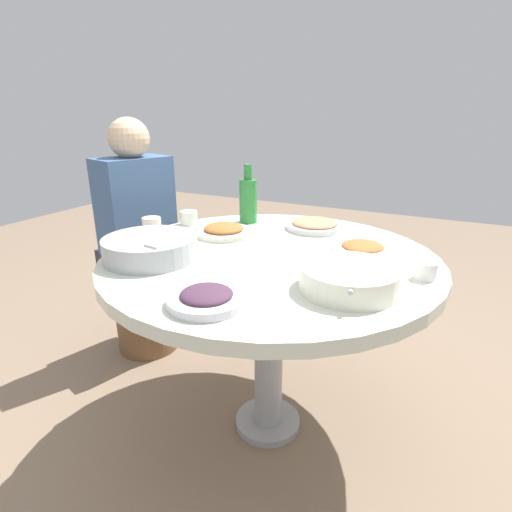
{
  "coord_description": "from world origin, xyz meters",
  "views": [
    {
      "loc": [
        0.56,
        -1.22,
        1.22
      ],
      "look_at": [
        -0.0,
        -0.1,
        0.77
      ],
      "focal_mm": 28.36,
      "sensor_mm": 36.0,
      "label": 1
    }
  ],
  "objects": [
    {
      "name": "tea_cup_near",
      "position": [
        -0.49,
        0.2,
        0.78
      ],
      "size": [
        0.08,
        0.08,
        0.06
      ],
      "primitive_type": "cylinder",
      "color": "white",
      "rests_on": "round_dining_table"
    },
    {
      "name": "soup_bowl",
      "position": [
        0.32,
        -0.18,
        0.78
      ],
      "size": [
        0.28,
        0.3,
        0.07
      ],
      "color": "white",
      "rests_on": "round_dining_table"
    },
    {
      "name": "ground",
      "position": [
        0.0,
        0.0,
        0.0
      ],
      "size": [
        8.0,
        8.0,
        0.0
      ],
      "primitive_type": "plane",
      "color": "#816A55"
    },
    {
      "name": "stool_for_diner_left",
      "position": [
        -0.84,
        0.25,
        0.22
      ],
      "size": [
        0.32,
        0.32,
        0.44
      ],
      "primitive_type": "cylinder",
      "color": "brown",
      "rests_on": "ground"
    },
    {
      "name": "dish_tofu_braise",
      "position": [
        0.29,
        0.16,
        0.76
      ],
      "size": [
        0.2,
        0.2,
        0.04
      ],
      "color": "white",
      "rests_on": "round_dining_table"
    },
    {
      "name": "dish_stirfry",
      "position": [
        -0.27,
        0.13,
        0.77
      ],
      "size": [
        0.23,
        0.23,
        0.05
      ],
      "color": "silver",
      "rests_on": "round_dining_table"
    },
    {
      "name": "tea_cup_far",
      "position": [
        -0.54,
        0.01,
        0.78
      ],
      "size": [
        0.08,
        0.08,
        0.07
      ],
      "primitive_type": "cylinder",
      "color": "beige",
      "rests_on": "round_dining_table"
    },
    {
      "name": "diner_left",
      "position": [
        -0.84,
        0.25,
        0.76
      ],
      "size": [
        0.42,
        0.4,
        0.76
      ],
      "color": "#2D333D",
      "rests_on": "stool_for_diner_left"
    },
    {
      "name": "rice_bowl",
      "position": [
        -0.34,
        -0.22,
        0.79
      ],
      "size": [
        0.32,
        0.32,
        0.08
      ],
      "color": "#B2B5BA",
      "rests_on": "round_dining_table"
    },
    {
      "name": "tea_cup_side",
      "position": [
        0.51,
        0.01,
        0.77
      ],
      "size": [
        0.06,
        0.06,
        0.05
      ],
      "primitive_type": "cylinder",
      "color": "white",
      "rests_on": "round_dining_table"
    },
    {
      "name": "round_dining_table",
      "position": [
        0.0,
        0.0,
        0.66
      ],
      "size": [
        1.17,
        1.17,
        0.75
      ],
      "color": "#99999E",
      "rests_on": "ground"
    },
    {
      "name": "green_bottle",
      "position": [
        -0.27,
        0.35,
        0.85
      ],
      "size": [
        0.08,
        0.08,
        0.26
      ],
      "color": "#2E8439",
      "rests_on": "round_dining_table"
    },
    {
      "name": "dish_shrimp",
      "position": [
        0.04,
        0.37,
        0.77
      ],
      "size": [
        0.24,
        0.24,
        0.04
      ],
      "color": "silver",
      "rests_on": "round_dining_table"
    },
    {
      "name": "dish_eggplant",
      "position": [
        0.02,
        -0.43,
        0.77
      ],
      "size": [
        0.21,
        0.21,
        0.04
      ],
      "color": "silver",
      "rests_on": "round_dining_table"
    }
  ]
}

